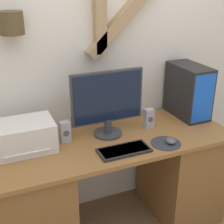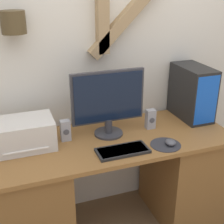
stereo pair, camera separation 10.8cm
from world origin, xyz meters
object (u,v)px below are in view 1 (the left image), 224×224
(monitor, at_px, (108,101))
(mouse, at_px, (171,141))
(printer, at_px, (23,136))
(speaker_left, at_px, (65,132))
(speaker_right, at_px, (149,118))
(keyboard, at_px, (124,150))
(computer_tower, at_px, (188,91))

(monitor, height_order, mouse, monitor)
(mouse, relative_size, printer, 0.20)
(speaker_left, relative_size, speaker_right, 1.00)
(keyboard, height_order, computer_tower, computer_tower)
(speaker_left, bearing_deg, speaker_right, -2.31)
(computer_tower, relative_size, printer, 1.04)
(printer, xyz_separation_m, speaker_right, (0.91, -0.03, -0.02))
(printer, xyz_separation_m, speaker_left, (0.28, -0.00, -0.02))
(keyboard, distance_m, printer, 0.66)
(monitor, xyz_separation_m, speaker_right, (0.32, -0.01, -0.18))
(mouse, distance_m, printer, 0.97)
(keyboard, xyz_separation_m, speaker_left, (-0.31, 0.28, 0.06))
(keyboard, relative_size, computer_tower, 0.82)
(mouse, bearing_deg, speaker_left, 154.16)
(computer_tower, distance_m, speaker_left, 1.04)
(keyboard, relative_size, speaker_left, 2.31)
(mouse, relative_size, computer_tower, 0.19)
(monitor, distance_m, computer_tower, 0.72)
(printer, bearing_deg, monitor, -1.29)
(mouse, height_order, speaker_left, speaker_left)
(monitor, height_order, printer, monitor)
(keyboard, xyz_separation_m, speaker_right, (0.32, 0.26, 0.06))
(monitor, bearing_deg, speaker_left, 177.68)
(computer_tower, xyz_separation_m, speaker_right, (-0.39, -0.08, -0.13))
(speaker_left, height_order, speaker_right, same)
(mouse, relative_size, speaker_right, 0.54)
(keyboard, height_order, speaker_right, speaker_right)
(keyboard, distance_m, mouse, 0.33)
(computer_tower, height_order, speaker_right, computer_tower)
(computer_tower, height_order, speaker_left, computer_tower)
(mouse, bearing_deg, printer, 161.28)
(printer, bearing_deg, speaker_right, -1.65)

